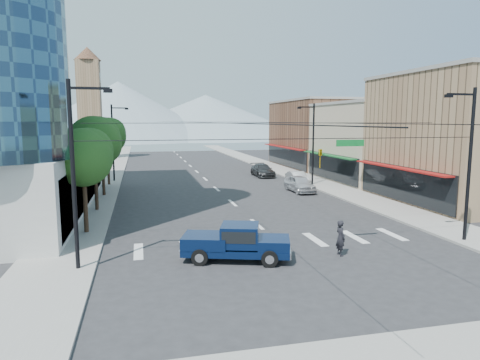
{
  "coord_description": "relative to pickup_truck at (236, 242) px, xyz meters",
  "views": [
    {
      "loc": [
        -7.75,
        -21.9,
        7.12
      ],
      "look_at": [
        -0.96,
        7.06,
        3.0
      ],
      "focal_mm": 32.0,
      "sensor_mm": 36.0,
      "label": 1
    }
  ],
  "objects": [
    {
      "name": "pickup_truck",
      "position": [
        0.0,
        0.0,
        0.0
      ],
      "size": [
        5.87,
        3.52,
        1.88
      ],
      "rotation": [
        0.0,
        0.0,
        -0.3
      ],
      "color": "#08173A",
      "rests_on": "ground"
    },
    {
      "name": "tree_near",
      "position": [
        -7.96,
        7.24,
        4.01
      ],
      "size": [
        3.65,
        3.64,
        6.71
      ],
      "color": "black",
      "rests_on": "ground"
    },
    {
      "name": "lamp_pole_ne",
      "position": [
        13.78,
        23.14,
        3.96
      ],
      "size": [
        2.0,
        0.25,
        9.0
      ],
      "color": "black",
      "rests_on": "ground"
    },
    {
      "name": "tree_far",
      "position": [
        -7.96,
        28.24,
        4.61
      ],
      "size": [
        4.09,
        4.09,
        7.52
      ],
      "color": "black",
      "rests_on": "ground"
    },
    {
      "name": "clock_tower",
      "position": [
        -13.39,
        63.14,
        9.66
      ],
      "size": [
        4.8,
        4.8,
        20.4
      ],
      "color": "#8C6B4C",
      "rests_on": "ground"
    },
    {
      "name": "signal_rig",
      "position": [
        3.3,
        0.14,
        3.66
      ],
      "size": [
        21.8,
        0.2,
        9.0
      ],
      "color": "black",
      "rests_on": "ground"
    },
    {
      "name": "parked_car_near",
      "position": [
        10.96,
        19.37,
        -0.15
      ],
      "size": [
        2.07,
        4.93,
        1.66
      ],
      "primitive_type": "imported",
      "rotation": [
        0.0,
        0.0,
        0.02
      ],
      "color": "#BABABF",
      "rests_on": "ground"
    },
    {
      "name": "pedestrian",
      "position": [
        5.61,
        -0.49,
        -0.03
      ],
      "size": [
        0.49,
        0.71,
        1.9
      ],
      "primitive_type": "imported",
      "rotation": [
        0.0,
        0.0,
        1.62
      ],
      "color": "black",
      "rests_on": "ground"
    },
    {
      "name": "tree_midfar",
      "position": [
        -7.96,
        21.24,
        4.01
      ],
      "size": [
        3.65,
        3.64,
        6.71
      ],
      "color": "black",
      "rests_on": "ground"
    },
    {
      "name": "lamp_pole_nw",
      "position": [
        -7.56,
        31.14,
        3.96
      ],
      "size": [
        2.0,
        0.25,
        9.0
      ],
      "color": "black",
      "rests_on": "ground"
    },
    {
      "name": "parked_car_far",
      "position": [
        10.71,
        31.91,
        -0.19
      ],
      "size": [
        2.22,
        5.45,
        1.58
      ],
      "primitive_type": "imported",
      "rotation": [
        0.0,
        0.0,
        0.0
      ],
      "color": "#2D2E30",
      "rests_on": "ground"
    },
    {
      "name": "sidewalk_left",
      "position": [
        -8.89,
        41.14,
        -0.9
      ],
      "size": [
        4.0,
        120.0,
        0.15
      ],
      "primitive_type": "cube",
      "color": "gray",
      "rests_on": "ground"
    },
    {
      "name": "shop_near",
      "position": [
        23.11,
        11.14,
        4.52
      ],
      "size": [
        12.0,
        14.0,
        11.0
      ],
      "primitive_type": "cube",
      "color": "#8C6B4C",
      "rests_on": "ground"
    },
    {
      "name": "ground",
      "position": [
        3.11,
        1.14,
        -0.98
      ],
      "size": [
        160.0,
        160.0,
        0.0
      ],
      "primitive_type": "plane",
      "color": "#28282B",
      "rests_on": "ground"
    },
    {
      "name": "sidewalk_right",
      "position": [
        15.11,
        41.14,
        -0.9
      ],
      "size": [
        4.0,
        120.0,
        0.15
      ],
      "primitive_type": "cube",
      "color": "gray",
      "rests_on": "ground"
    },
    {
      "name": "shop_far",
      "position": [
        23.11,
        41.14,
        4.02
      ],
      "size": [
        12.0,
        18.0,
        10.0
      ],
      "primitive_type": "cube",
      "color": "brown",
      "rests_on": "ground"
    },
    {
      "name": "mountain_left",
      "position": [
        -11.89,
        151.14,
        10.02
      ],
      "size": [
        80.0,
        80.0,
        22.0
      ],
      "primitive_type": "cone",
      "color": "gray",
      "rests_on": "ground"
    },
    {
      "name": "shop_mid",
      "position": [
        23.11,
        25.14,
        3.52
      ],
      "size": [
        12.0,
        14.0,
        9.0
      ],
      "primitive_type": "cube",
      "color": "tan",
      "rests_on": "ground"
    },
    {
      "name": "mountain_right",
      "position": [
        23.11,
        161.14,
        8.02
      ],
      "size": [
        90.0,
        90.0,
        18.0
      ],
      "primitive_type": "cone",
      "color": "gray",
      "rests_on": "ground"
    },
    {
      "name": "parked_car_mid",
      "position": [
        12.51,
        24.02,
        -0.24
      ],
      "size": [
        1.64,
        4.51,
        1.48
      ],
      "primitive_type": "imported",
      "rotation": [
        0.0,
        0.0,
        -0.02
      ],
      "color": "#BABABA",
      "rests_on": "ground"
    },
    {
      "name": "tree_midnear",
      "position": [
        -7.96,
        14.24,
        4.61
      ],
      "size": [
        4.09,
        4.09,
        7.52
      ],
      "color": "black",
      "rests_on": "ground"
    }
  ]
}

